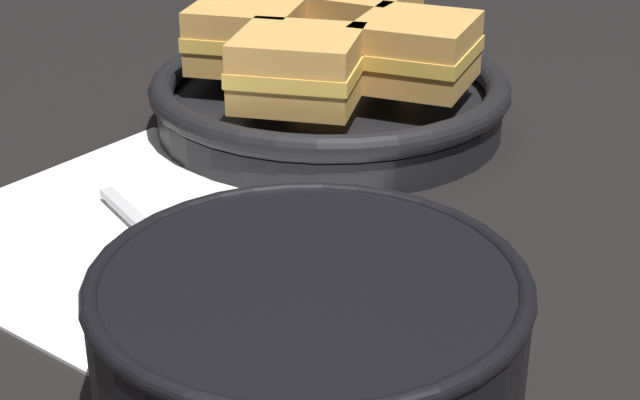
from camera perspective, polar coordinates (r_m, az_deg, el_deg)
The scene contains 9 objects.
ground_plane at distance 0.54m, azimuth -5.41°, elevation -3.67°, with size 4.00×4.00×0.00m, color black.
napkin at distance 0.56m, azimuth -8.48°, elevation -2.25°, with size 0.28×0.24×0.00m.
soup_bowl at distance 0.40m, azimuth -0.67°, elevation -8.00°, with size 0.18×0.18×0.07m.
spoon at distance 0.52m, azimuth -7.69°, elevation -3.95°, with size 0.16×0.07×0.01m.
skillet at distance 0.72m, azimuth 0.58°, elevation 5.87°, with size 0.26×0.34×0.04m.
sandwich_near_left at distance 0.76m, azimuth 2.16°, elevation 10.40°, with size 0.09×0.09×0.05m.
sandwich_near_right at distance 0.72m, azimuth -4.18°, elevation 9.60°, with size 0.10×0.10×0.05m.
sandwich_far_left at distance 0.65m, azimuth -1.28°, elevation 7.69°, with size 0.11×0.10×0.05m.
sandwich_far_right at distance 0.68m, azimuth 5.59°, elevation 8.62°, with size 0.10×0.10×0.05m.
Camera 1 is at (0.33, -0.34, 0.26)m, focal length 55.00 mm.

